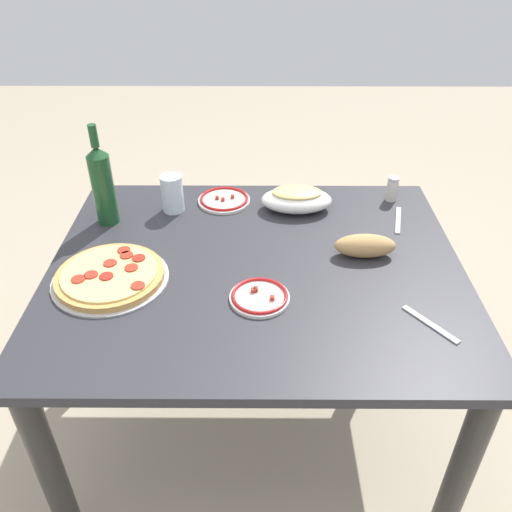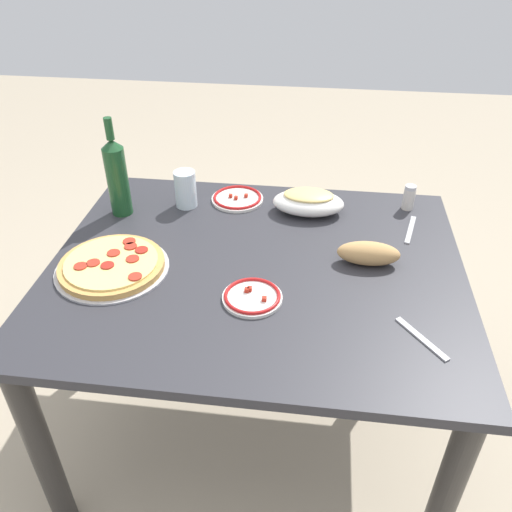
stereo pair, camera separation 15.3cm
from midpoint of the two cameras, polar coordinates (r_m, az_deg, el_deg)
ground_plane at (r=2.05m, az=2.23°, el=-17.39°), size 8.00×8.00×0.00m
dining_table at (r=1.61m, az=2.72°, el=-4.22°), size 1.21×1.00×0.72m
pepperoni_pizza at (r=1.55m, az=-12.66°, el=-1.10°), size 0.33×0.33×0.03m
baked_pasta_dish at (r=1.80m, az=8.14°, el=5.82°), size 0.24×0.15×0.08m
wine_bottle at (r=1.77m, az=-12.46°, el=8.41°), size 0.07×0.07×0.33m
water_glass at (r=1.81m, az=-5.25°, el=7.17°), size 0.07×0.07×0.13m
side_plate_near at (r=1.41m, az=2.70°, el=-4.55°), size 0.16×0.16×0.02m
side_plate_far at (r=1.86m, az=0.32°, el=6.21°), size 0.18×0.18×0.02m
bread_loaf at (r=1.58m, az=14.82°, el=0.18°), size 0.18×0.08×0.07m
spice_shaker at (r=1.89m, az=18.50°, el=5.98°), size 0.04×0.04×0.09m
fork_left at (r=1.79m, az=18.76°, el=2.64°), size 0.06×0.17×0.00m
fork_right at (r=1.39m, az=20.58°, el=-8.50°), size 0.12×0.14×0.00m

